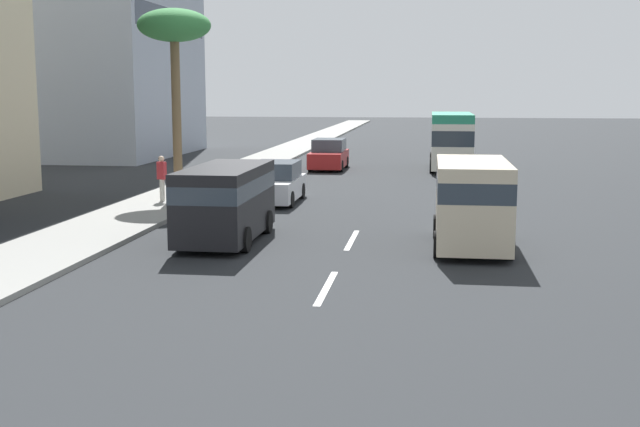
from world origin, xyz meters
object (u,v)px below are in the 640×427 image
Objects in this scene: minibus_fourth at (451,139)px; van_lead at (226,199)px; palm_tree at (174,32)px; pedestrian_mid_block at (162,176)px; car_second at (329,155)px; car_third at (276,183)px; van_fifth at (472,199)px.

van_lead is at bearing 162.78° from minibus_fourth.
pedestrian_mid_block is at bearing 179.05° from palm_tree.
car_second is at bearing 95.87° from minibus_fourth.
car_third is 7.36m from palm_tree.
van_lead is 8.38m from pedestrian_mid_block.
car_third is at bearing -99.10° from palm_tree.
car_third is at bearing 40.74° from van_fifth.
car_second is at bearing 178.35° from car_third.
pedestrian_mid_block is at bearing -148.24° from van_lead.
van_lead is 23.86m from minibus_fourth.
car_third is 4.45m from pedestrian_mid_block.
car_third is at bearing -148.34° from pedestrian_mid_block.
minibus_fourth reaches higher than van_fifth.
minibus_fourth is at bearing 95.87° from car_second.
minibus_fourth reaches higher than car_second.
minibus_fourth reaches higher than car_third.
minibus_fourth is at bearing 162.78° from van_lead.
minibus_fourth is 18.56m from palm_tree.
car_third is at bearing 153.36° from minibus_fourth.
pedestrian_mid_block is at bearing -17.25° from car_second.
minibus_fourth is at bearing -39.81° from palm_tree.
palm_tree is at bearing -75.82° from pedestrian_mid_block.
van_lead is 0.67× the size of palm_tree.
minibus_fourth is at bearing 0.10° from van_fifth.
van_fifth is (-0.05, -7.10, 0.13)m from van_lead.
minibus_fourth is 0.93× the size of palm_tree.
car_second is at bearing 17.25° from van_fifth.
palm_tree is at bearing -19.50° from car_second.
car_second is 1.01× the size of car_third.
van_fifth is (-22.83, -0.04, -0.32)m from minibus_fourth.
pedestrian_mid_block is (-1.26, 4.25, 0.36)m from car_third.
palm_tree reaches higher than van_lead.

